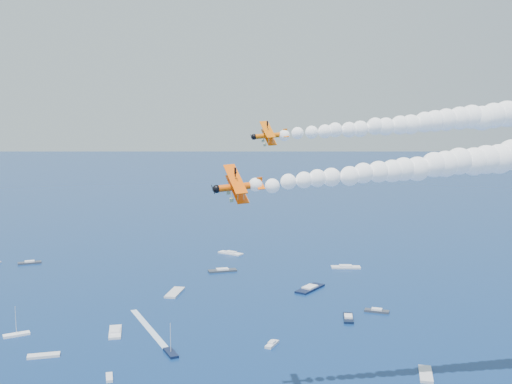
{
  "coord_description": "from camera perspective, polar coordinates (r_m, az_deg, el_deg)",
  "views": [
    {
      "loc": [
        3.05,
        -84.8,
        65.83
      ],
      "look_at": [
        2.46,
        26.01,
        51.28
      ],
      "focal_mm": 43.97,
      "sensor_mm": 36.0,
      "label": 1
    }
  ],
  "objects": [
    {
      "name": "biplane_lead",
      "position": [
        123.01,
        1.29,
        5.16
      ],
      "size": [
        8.65,
        10.48,
        8.01
      ],
      "primitive_type": null,
      "rotation": [
        -0.37,
        0.07,
        3.31
      ],
      "color": "#E55F04"
    },
    {
      "name": "boat_wakes",
      "position": [
        185.93,
        14.96,
        -13.51
      ],
      "size": [
        149.29,
        60.21,
        0.04
      ],
      "color": "white",
      "rests_on": "ground"
    },
    {
      "name": "smoke_trail_trail",
      "position": [
        109.94,
        14.01,
        2.14
      ],
      "size": [
        61.92,
        33.98,
        10.62
      ],
      "primitive_type": null,
      "rotation": [
        0.0,
        0.0,
        3.4
      ],
      "color": "white"
    },
    {
      "name": "smoke_trail_lead",
      "position": [
        131.82,
        14.43,
        6.08
      ],
      "size": [
        61.5,
        24.51,
        10.62
      ],
      "primitive_type": null,
      "rotation": [
        0.0,
        0.0,
        3.31
      ],
      "color": "white"
    },
    {
      "name": "spectator_boats",
      "position": [
        213.07,
        -2.48,
        -10.43
      ],
      "size": [
        233.77,
        176.1,
        0.7
      ],
      "color": "silver",
      "rests_on": "ground"
    },
    {
      "name": "biplane_trail",
      "position": [
        99.51,
        -1.59,
        0.48
      ],
      "size": [
        10.52,
        12.4,
        9.34
      ],
      "primitive_type": null,
      "rotation": [
        -0.42,
        0.07,
        3.4
      ],
      "color": "#FF5705"
    }
  ]
}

